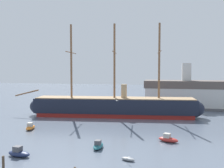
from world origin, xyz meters
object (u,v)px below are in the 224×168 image
at_px(motorboat_mid_right, 168,139).
at_px(dockside_warehouse_right, 205,95).
at_px(mooring_piling_right_pair, 3,164).
at_px(seagull_in_flight, 117,101).
at_px(dinghy_foreground_right, 128,159).
at_px(dinghy_distant_centre, 137,110).
at_px(motorboat_far_left, 45,108).
at_px(motorboat_mid_left, 30,127).
at_px(tall_ship, 114,106).
at_px(motorboat_near_centre, 98,145).
at_px(motorboat_foreground_left, 19,153).

bearing_deg(motorboat_mid_right, dockside_warehouse_right, 73.32).
relative_size(mooring_piling_right_pair, seagull_in_flight, 2.27).
xyz_separation_m(dinghy_foreground_right, dinghy_distant_centre, (-3.88, 49.27, -0.04)).
bearing_deg(motorboat_far_left, dinghy_foreground_right, -50.15).
xyz_separation_m(dinghy_distant_centre, dockside_warehouse_right, (24.14, 8.91, 4.93)).
bearing_deg(mooring_piling_right_pair, seagull_in_flight, 43.26).
bearing_deg(seagull_in_flight, motorboat_mid_right, 34.60).
relative_size(motorboat_mid_right, motorboat_far_left, 0.87).
distance_m(motorboat_mid_right, motorboat_far_left, 53.09).
relative_size(motorboat_far_left, seagull_in_flight, 5.24).
bearing_deg(motorboat_mid_left, tall_ship, 51.06).
height_order(motorboat_mid_left, motorboat_far_left, motorboat_far_left).
distance_m(tall_ship, dockside_warehouse_right, 36.93).
bearing_deg(seagull_in_flight, dinghy_distant_centre, 91.32).
bearing_deg(seagull_in_flight, tall_ship, 102.12).
xyz_separation_m(motorboat_near_centre, dockside_warehouse_right, (26.55, 53.17, 4.60)).
xyz_separation_m(motorboat_mid_right, dinghy_distant_centre, (-10.31, 37.28, -0.36)).
bearing_deg(motorboat_mid_left, motorboat_foreground_left, -65.89).
distance_m(tall_ship, motorboat_far_left, 27.84).
bearing_deg(dinghy_foreground_right, motorboat_mid_right, 61.79).
distance_m(motorboat_mid_left, dinghy_distant_centre, 40.24).
xyz_separation_m(mooring_piling_right_pair, seagull_in_flight, (14.18, 13.35, 7.83)).
bearing_deg(dockside_warehouse_right, motorboat_far_left, -165.45).
bearing_deg(dockside_warehouse_right, motorboat_foreground_left, -122.70).
xyz_separation_m(motorboat_foreground_left, dinghy_foreground_right, (18.27, 1.86, -0.33)).
bearing_deg(motorboat_mid_left, motorboat_mid_right, -6.62).
xyz_separation_m(motorboat_mid_right, motorboat_far_left, (-42.73, 31.51, 0.09)).
height_order(tall_ship, seagull_in_flight, tall_ship).
distance_m(motorboat_far_left, dockside_warehouse_right, 58.61).
distance_m(mooring_piling_right_pair, dockside_warehouse_right, 75.89).
distance_m(motorboat_mid_left, motorboat_far_left, 29.52).
height_order(motorboat_far_left, mooring_piling_right_pair, mooring_piling_right_pair).
xyz_separation_m(motorboat_mid_left, motorboat_mid_right, (32.59, -3.79, -0.01)).
xyz_separation_m(motorboat_mid_left, dockside_warehouse_right, (46.43, 42.41, 4.56)).
bearing_deg(motorboat_far_left, motorboat_foreground_left, -68.32).
bearing_deg(tall_ship, motorboat_foreground_left, -102.93).
height_order(motorboat_far_left, seagull_in_flight, seagull_in_flight).
xyz_separation_m(motorboat_near_centre, mooring_piling_right_pair, (-10.77, -12.79, 0.54)).
xyz_separation_m(motorboat_mid_right, seagull_in_flight, (-9.30, -6.41, 8.34)).
distance_m(dinghy_distant_centre, mooring_piling_right_pair, 58.56).
relative_size(tall_ship, motorboat_near_centre, 15.11).
height_order(dinghy_foreground_right, motorboat_mid_right, motorboat_mid_right).
bearing_deg(motorboat_near_centre, mooring_piling_right_pair, -130.09).
bearing_deg(motorboat_near_centre, seagull_in_flight, 9.32).
bearing_deg(motorboat_mid_right, motorboat_near_centre, -151.25).
bearing_deg(mooring_piling_right_pair, motorboat_far_left, 110.58).
bearing_deg(dinghy_distant_centre, seagull_in_flight, -88.68).
xyz_separation_m(motorboat_mid_left, dinghy_distant_centre, (22.29, 33.50, -0.37)).
relative_size(motorboat_foreground_left, motorboat_near_centre, 1.12).
bearing_deg(dinghy_foreground_right, motorboat_near_centre, 141.47).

